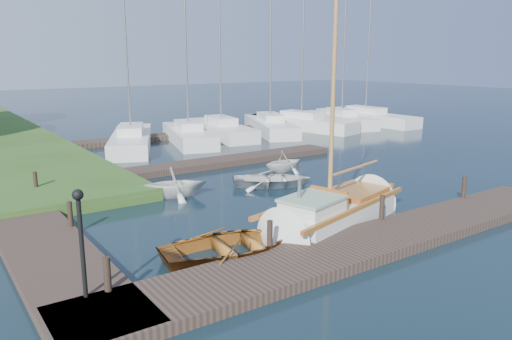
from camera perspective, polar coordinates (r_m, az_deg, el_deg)
ground at (r=19.49m, az=0.00°, el=-3.44°), size 160.00×160.00×0.00m
near_dock at (r=15.15m, az=13.16°, el=-8.00°), size 18.00×2.20×0.30m
left_dock at (r=18.37m, az=-24.95°, el=-5.20°), size 2.20×18.00×0.30m
far_dock at (r=25.83m, az=-4.56°, el=0.89°), size 14.00×1.60×0.30m
pontoon at (r=37.94m, az=-1.33°, el=4.71°), size 30.00×1.60×0.30m
mooring_post_0 at (r=11.84m, az=-16.63°, el=-11.34°), size 0.16×0.16×0.80m
mooring_post_1 at (r=13.74m, az=1.59°, el=-7.39°), size 0.16×0.16×0.80m
mooring_post_2 at (r=16.67m, az=14.20°, el=-4.14°), size 0.16×0.16×0.80m
mooring_post_3 at (r=20.19m, az=22.68°, el=-1.82°), size 0.16×0.16×0.80m
mooring_post_4 at (r=16.51m, az=-20.48°, el=-4.74°), size 0.16×0.16×0.80m
mooring_post_5 at (r=21.25m, az=-23.88°, el=-1.24°), size 0.16×0.16×0.80m
lamp_post at (r=11.30m, az=-19.42°, el=-6.35°), size 0.24×0.24×2.44m
sailboat at (r=16.94m, az=9.01°, el=-4.89°), size 7.41×3.76×9.83m
dinghy at (r=14.02m, az=-2.68°, el=-8.20°), size 4.43×3.45×0.84m
tender_b at (r=20.02m, az=-9.23°, el=-1.25°), size 3.02×2.81×1.30m
tender_c at (r=21.62m, az=1.85°, el=-0.86°), size 4.17×3.85×0.70m
tender_d at (r=24.29m, az=3.27°, el=1.15°), size 2.16×1.86×1.13m
marina_boat_1 at (r=31.63m, az=-14.06°, el=3.49°), size 5.70×9.19×11.06m
marina_boat_2 at (r=32.92m, az=-7.71°, el=4.12°), size 4.32×8.28×11.33m
marina_boat_3 at (r=35.26m, az=-4.01°, el=4.77°), size 3.53×8.63×11.50m
marina_boat_4 at (r=37.17m, az=1.64°, el=5.19°), size 5.53×9.12×10.95m
marina_boat_5 at (r=38.89m, az=5.21°, el=5.47°), size 4.29×9.36×10.63m
marina_boat_6 at (r=41.53m, az=9.75°, el=5.80°), size 4.19×8.31×10.35m
marina_boat_7 at (r=43.45m, az=12.39°, el=6.00°), size 2.30×9.98×12.08m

